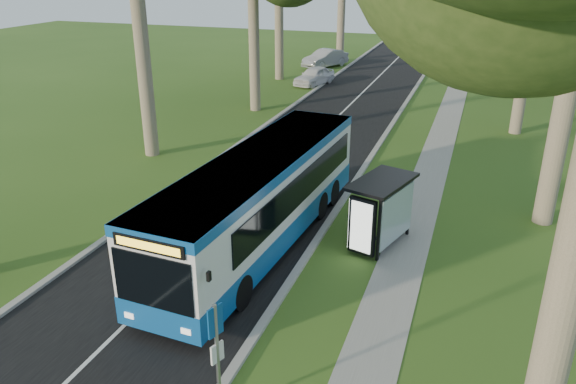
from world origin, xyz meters
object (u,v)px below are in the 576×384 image
(bus_stop_sign, at_px, (217,349))
(bus, at_px, (260,200))
(bus_shelter, at_px, (383,204))
(litter_bin, at_px, (356,229))
(car_white, at_px, (314,76))
(car_silver, at_px, (325,58))

(bus_stop_sign, bearing_deg, bus, 126.18)
(bus, distance_m, bus_shelter, 4.07)
(litter_bin, bearing_deg, bus, -159.13)
(bus_stop_sign, relative_size, car_white, 0.69)
(bus, xyz_separation_m, bus_stop_sign, (2.07, -7.53, 0.07))
(car_white, height_order, car_silver, car_silver)
(bus_shelter, relative_size, car_silver, 0.64)
(bus_shelter, height_order, car_white, bus_shelter)
(car_white, bearing_deg, bus, -61.30)
(bus, relative_size, bus_shelter, 4.03)
(bus_stop_sign, bearing_deg, bus_shelter, 98.64)
(bus_stop_sign, distance_m, bus_shelter, 8.81)
(car_silver, bearing_deg, bus, -53.39)
(bus_shelter, distance_m, litter_bin, 1.42)
(bus, distance_m, bus_stop_sign, 7.81)
(litter_bin, bearing_deg, car_white, 109.88)
(bus, bearing_deg, litter_bin, 24.67)
(bus, relative_size, car_silver, 2.57)
(litter_bin, xyz_separation_m, car_silver, (-10.22, 32.38, 0.25))
(car_white, bearing_deg, bus_shelter, -52.53)
(bus_stop_sign, xyz_separation_m, car_white, (-7.97, 33.40, -1.03))
(bus, height_order, car_silver, bus)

